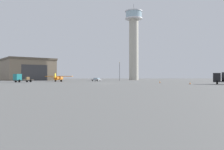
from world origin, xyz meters
TOP-DOWN VIEW (x-y plane):
  - ground_plane at (0.00, 0.00)m, footprint 400.00×400.00m
  - control_tower at (14.00, 67.41)m, footprint 9.67×9.67m
  - hangar at (-42.74, 59.64)m, footprint 33.15×33.34m
  - airplane_orange at (-18.33, 22.95)m, footprint 10.46×8.19m
  - truck_flatbed_teal at (-28.78, 13.56)m, footprint 5.86×6.41m
  - car_silver at (-5.00, 34.82)m, footprint 4.34×4.17m
  - light_post_east at (5.34, 48.84)m, footprint 0.44×0.44m
  - traffic_cone_near_left at (15.54, 4.90)m, footprint 0.36×0.36m
  - traffic_cone_near_right at (20.28, -7.40)m, footprint 0.36×0.36m

SIDE VIEW (x-z plane):
  - ground_plane at x=0.00m, z-range 0.00..0.00m
  - traffic_cone_near_left at x=15.54m, z-range 0.00..0.68m
  - traffic_cone_near_right at x=20.28m, z-range 0.00..0.72m
  - car_silver at x=-5.00m, z-range 0.05..1.42m
  - truck_flatbed_teal at x=-28.78m, z-range -0.05..2.70m
  - airplane_orange at x=-18.33m, z-range -0.10..2.97m
  - light_post_east at x=5.34m, z-range 0.84..9.90m
  - hangar at x=-42.74m, z-range 0.02..11.25m
  - control_tower at x=14.00m, z-range 1.35..44.14m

